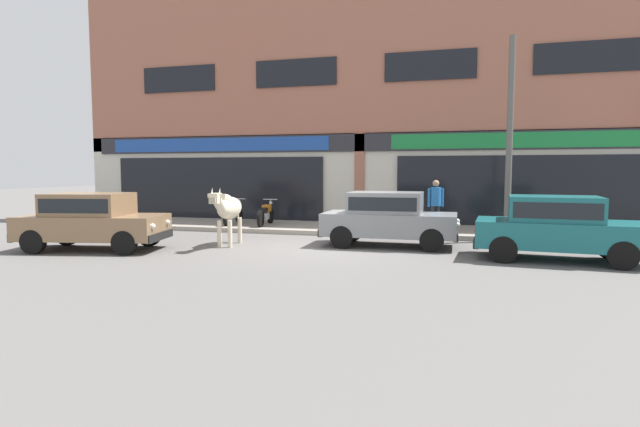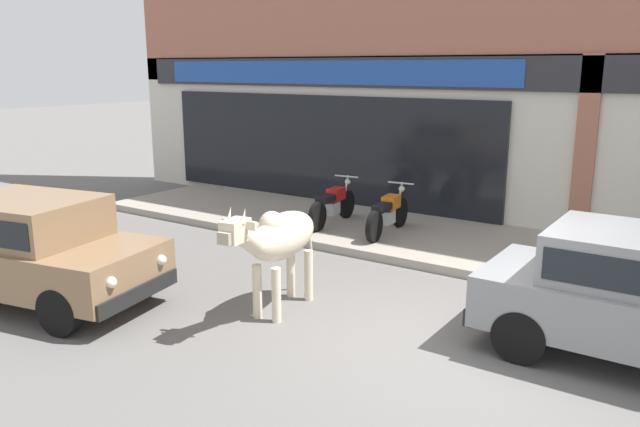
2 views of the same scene
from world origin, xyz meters
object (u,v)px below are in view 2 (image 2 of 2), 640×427
motorcycle_0 (333,205)px  motorcycle_1 (388,213)px  cow (279,238)px  car_2 (31,245)px

motorcycle_0 → motorcycle_1: same height
cow → motorcycle_1: 3.88m
motorcycle_0 → motorcycle_1: size_ratio=1.00×
car_2 → cow: bearing=28.1°
cow → motorcycle_0: (-1.70, 3.87, -0.47)m
cow → motorcycle_1: size_ratio=1.19×
car_2 → motorcycle_0: (1.34, 5.49, -0.28)m
motorcycle_1 → cow: bearing=-83.4°
cow → motorcycle_0: cow is taller
car_2 → motorcycle_0: 5.66m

